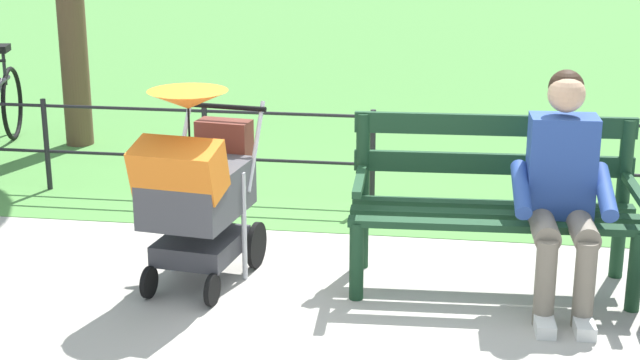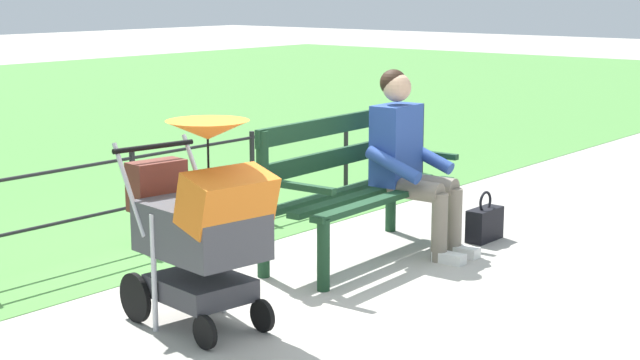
% 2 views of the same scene
% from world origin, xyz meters
% --- Properties ---
extents(ground_plane, '(60.00, 60.00, 0.00)m').
position_xyz_m(ground_plane, '(0.00, 0.00, 0.00)').
color(ground_plane, '#ADA89E').
extents(park_bench, '(1.62, 0.67, 0.96)m').
position_xyz_m(park_bench, '(-0.81, -0.12, 0.53)').
color(park_bench, '#193D23').
rests_on(park_bench, ground).
extents(person_on_bench, '(0.55, 0.74, 1.28)m').
position_xyz_m(person_on_bench, '(-1.17, 0.11, 0.68)').
color(person_on_bench, slate).
rests_on(person_on_bench, ground).
extents(stroller, '(0.61, 0.94, 1.15)m').
position_xyz_m(stroller, '(0.84, 0.14, 0.59)').
color(stroller, black).
rests_on(stroller, ground).
extents(handbag, '(0.32, 0.14, 0.37)m').
position_xyz_m(handbag, '(-1.77, 0.38, 0.13)').
color(handbag, black).
rests_on(handbag, ground).
extents(park_fence, '(7.36, 0.04, 0.70)m').
position_xyz_m(park_fence, '(-0.27, -1.45, 0.42)').
color(park_fence, black).
rests_on(park_fence, ground).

